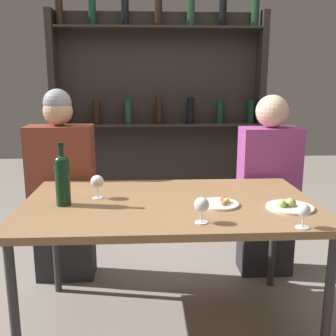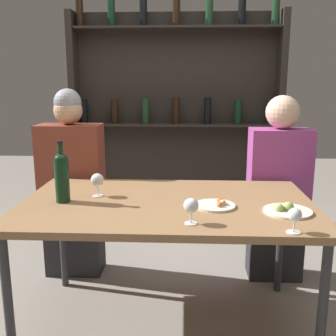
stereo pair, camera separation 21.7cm
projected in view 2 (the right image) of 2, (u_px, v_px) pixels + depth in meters
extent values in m
plane|color=gray|center=(167.00, 324.00, 2.23)|extent=(10.00, 10.00, 0.00)
cube|color=olive|center=(167.00, 205.00, 2.08)|extent=(1.54, 0.92, 0.04)
cylinder|color=#2D2D30|center=(8.00, 305.00, 1.80)|extent=(0.04, 0.04, 0.69)
cylinder|color=#2D2D30|center=(322.00, 314.00, 1.73)|extent=(0.04, 0.04, 0.69)
cylinder|color=#2D2D30|center=(63.00, 237.00, 2.58)|extent=(0.04, 0.04, 0.69)
cylinder|color=#2D2D30|center=(280.00, 241.00, 2.52)|extent=(0.04, 0.04, 0.69)
cube|color=#28231E|center=(176.00, 120.00, 3.78)|extent=(1.90, 0.02, 1.97)
cube|color=#28231E|center=(76.00, 121.00, 3.72)|extent=(0.06, 0.18, 1.97)
cube|color=#28231E|center=(279.00, 122.00, 3.63)|extent=(0.06, 0.18, 1.97)
cube|color=#28231E|center=(176.00, 125.00, 3.68)|extent=(1.82, 0.18, 0.02)
cylinder|color=black|center=(84.00, 111.00, 3.70)|extent=(0.07, 0.07, 0.22)
cylinder|color=black|center=(115.00, 111.00, 3.69)|extent=(0.07, 0.07, 0.22)
cylinder|color=#19381E|center=(145.00, 111.00, 3.66)|extent=(0.07, 0.07, 0.23)
cylinder|color=black|center=(175.00, 111.00, 3.65)|extent=(0.07, 0.07, 0.24)
cylinder|color=black|center=(208.00, 111.00, 3.63)|extent=(0.07, 0.07, 0.24)
cylinder|color=black|center=(238.00, 112.00, 3.62)|extent=(0.07, 0.07, 0.22)
cylinder|color=black|center=(270.00, 112.00, 3.61)|extent=(0.07, 0.07, 0.22)
cube|color=#28231E|center=(176.00, 27.00, 3.49)|extent=(1.82, 0.18, 0.02)
cylinder|color=black|center=(79.00, 12.00, 3.51)|extent=(0.07, 0.07, 0.26)
cylinder|color=black|center=(111.00, 12.00, 3.49)|extent=(0.07, 0.07, 0.25)
cylinder|color=black|center=(143.00, 13.00, 3.48)|extent=(0.07, 0.07, 0.22)
cylinder|color=black|center=(176.00, 11.00, 3.46)|extent=(0.07, 0.07, 0.25)
cylinder|color=#19381E|center=(209.00, 11.00, 3.45)|extent=(0.07, 0.07, 0.25)
cylinder|color=black|center=(242.00, 12.00, 3.44)|extent=(0.07, 0.07, 0.23)
cylinder|color=#19381E|center=(276.00, 11.00, 3.42)|extent=(0.07, 0.07, 0.24)
cylinder|color=black|center=(62.00, 181.00, 2.04)|extent=(0.07, 0.07, 0.22)
sphere|color=black|center=(61.00, 160.00, 2.02)|extent=(0.07, 0.07, 0.07)
cylinder|color=black|center=(60.00, 152.00, 2.01)|extent=(0.03, 0.03, 0.09)
cylinder|color=black|center=(60.00, 142.00, 2.00)|extent=(0.03, 0.03, 0.01)
cylinder|color=silver|center=(293.00, 232.00, 1.65)|extent=(0.06, 0.06, 0.00)
cylinder|color=silver|center=(294.00, 225.00, 1.64)|extent=(0.01, 0.01, 0.06)
sphere|color=silver|center=(295.00, 215.00, 1.63)|extent=(0.06, 0.06, 0.06)
cylinder|color=silver|center=(98.00, 196.00, 2.17)|extent=(0.06, 0.06, 0.00)
cylinder|color=silver|center=(98.00, 189.00, 2.16)|extent=(0.01, 0.01, 0.07)
sphere|color=silver|center=(97.00, 180.00, 2.15)|extent=(0.07, 0.07, 0.07)
cylinder|color=silver|center=(191.00, 223.00, 1.75)|extent=(0.06, 0.06, 0.00)
cylinder|color=silver|center=(191.00, 216.00, 1.74)|extent=(0.01, 0.01, 0.06)
sphere|color=silver|center=(191.00, 206.00, 1.73)|extent=(0.07, 0.07, 0.07)
cylinder|color=silver|center=(288.00, 211.00, 1.90)|extent=(0.23, 0.23, 0.01)
sphere|color=#99B256|center=(288.00, 207.00, 1.90)|extent=(0.05, 0.05, 0.05)
sphere|color=#99B256|center=(279.00, 208.00, 1.89)|extent=(0.04, 0.04, 0.04)
sphere|color=#99B256|center=(286.00, 208.00, 1.89)|extent=(0.03, 0.03, 0.03)
cylinder|color=silver|center=(215.00, 206.00, 1.99)|extent=(0.21, 0.21, 0.01)
sphere|color=#C67038|center=(220.00, 205.00, 1.95)|extent=(0.03, 0.03, 0.03)
sphere|color=#E5BC66|center=(223.00, 203.00, 1.98)|extent=(0.03, 0.03, 0.03)
sphere|color=#B74C3D|center=(220.00, 201.00, 2.00)|extent=(0.04, 0.04, 0.04)
cube|color=#26262B|center=(75.00, 242.00, 2.81)|extent=(0.39, 0.22, 0.45)
cube|color=brown|center=(71.00, 169.00, 2.70)|extent=(0.43, 0.22, 0.61)
sphere|color=tan|center=(68.00, 110.00, 2.61)|extent=(0.19, 0.19, 0.19)
sphere|color=gray|center=(68.00, 102.00, 2.60)|extent=(0.18, 0.18, 0.18)
cube|color=#26262B|center=(274.00, 245.00, 2.75)|extent=(0.36, 0.22, 0.45)
cube|color=#9E3F8C|center=(279.00, 173.00, 2.63)|extent=(0.40, 0.22, 0.59)
sphere|color=beige|center=(283.00, 112.00, 2.55)|extent=(0.22, 0.22, 0.22)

